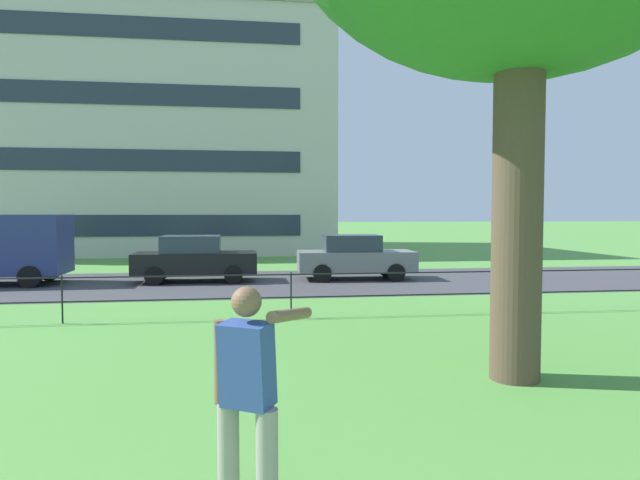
{
  "coord_description": "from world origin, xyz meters",
  "views": [
    {
      "loc": [
        1.41,
        0.0,
        2.27
      ],
      "look_at": [
        2.47,
        7.92,
        1.89
      ],
      "focal_mm": 30.91,
      "sensor_mm": 36.0,
      "label": 1
    }
  ],
  "objects_px": {
    "car_black_center": "(195,258)",
    "apartment_building_background": "(122,142)",
    "car_grey_far_right": "(355,257)",
    "person_thrower": "(248,397)"
  },
  "relations": [
    {
      "from": "car_black_center",
      "to": "car_grey_far_right",
      "type": "bearing_deg",
      "value": -0.26
    },
    {
      "from": "car_grey_far_right",
      "to": "car_black_center",
      "type": "bearing_deg",
      "value": 179.74
    },
    {
      "from": "car_black_center",
      "to": "apartment_building_background",
      "type": "relative_size",
      "value": 0.16
    },
    {
      "from": "person_thrower",
      "to": "apartment_building_background",
      "type": "xyz_separation_m",
      "value": [
        -7.82,
        32.84,
        5.9
      ]
    },
    {
      "from": "car_black_center",
      "to": "car_grey_far_right",
      "type": "relative_size",
      "value": 0.99
    },
    {
      "from": "car_black_center",
      "to": "car_grey_far_right",
      "type": "height_order",
      "value": "same"
    },
    {
      "from": "person_thrower",
      "to": "apartment_building_background",
      "type": "relative_size",
      "value": 0.07
    },
    {
      "from": "person_thrower",
      "to": "car_grey_far_right",
      "type": "bearing_deg",
      "value": 75.86
    },
    {
      "from": "apartment_building_background",
      "to": "person_thrower",
      "type": "bearing_deg",
      "value": -76.6
    },
    {
      "from": "car_grey_far_right",
      "to": "apartment_building_background",
      "type": "distance_m",
      "value": 22.32
    }
  ]
}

